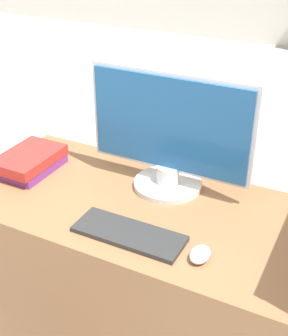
{
  "coord_description": "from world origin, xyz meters",
  "views": [
    {
      "loc": [
        0.6,
        -0.89,
        1.64
      ],
      "look_at": [
        0.01,
        0.28,
        0.9
      ],
      "focal_mm": 50.0,
      "sensor_mm": 36.0,
      "label": 1
    }
  ],
  "objects_px": {
    "mouse": "(200,254)",
    "book_stack": "(30,161)",
    "monitor": "(169,135)",
    "keyboard": "(129,234)"
  },
  "relations": [
    {
      "from": "monitor",
      "to": "mouse",
      "type": "xyz_separation_m",
      "value": [
        0.25,
        -0.33,
        -0.19
      ]
    },
    {
      "from": "monitor",
      "to": "mouse",
      "type": "distance_m",
      "value": 0.46
    },
    {
      "from": "book_stack",
      "to": "monitor",
      "type": "bearing_deg",
      "value": 14.29
    },
    {
      "from": "mouse",
      "to": "keyboard",
      "type": "bearing_deg",
      "value": 179.57
    },
    {
      "from": "monitor",
      "to": "mouse",
      "type": "bearing_deg",
      "value": -52.34
    },
    {
      "from": "mouse",
      "to": "book_stack",
      "type": "bearing_deg",
      "value": 166.13
    },
    {
      "from": "mouse",
      "to": "book_stack",
      "type": "xyz_separation_m",
      "value": [
        -0.78,
        0.19,
        0.02
      ]
    },
    {
      "from": "keyboard",
      "to": "book_stack",
      "type": "xyz_separation_m",
      "value": [
        -0.54,
        0.19,
        0.03
      ]
    },
    {
      "from": "monitor",
      "to": "keyboard",
      "type": "height_order",
      "value": "monitor"
    },
    {
      "from": "mouse",
      "to": "book_stack",
      "type": "relative_size",
      "value": 0.32
    }
  ]
}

